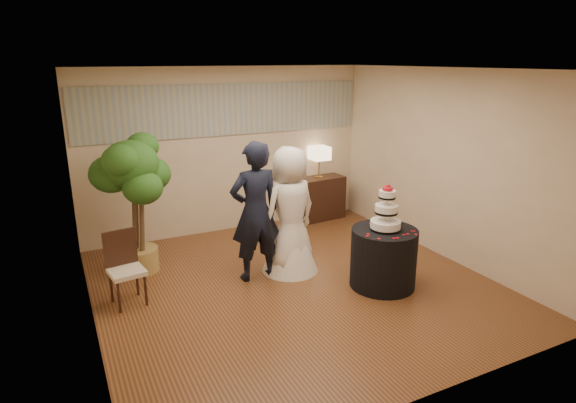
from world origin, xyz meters
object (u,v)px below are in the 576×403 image
bride (290,210)px  side_chair (126,270)px  groom (255,212)px  cake_table (383,258)px  table_lamp (319,162)px  console (319,198)px  wedding_cake (386,207)px  ficus_tree (134,204)px

bride → side_chair: bride is taller
groom → side_chair: 1.77m
cake_table → table_lamp: bearing=77.4°
console → side_chair: 4.16m
groom → wedding_cake: groom is taller
bride → cake_table: bride is taller
console → table_lamp: table_lamp is taller
wedding_cake → cake_table: bearing=0.0°
table_lamp → side_chair: (-3.74, -1.82, -0.63)m
groom → table_lamp: 2.75m
wedding_cake → side_chair: bearing=162.4°
cake_table → ficus_tree: 3.45m
table_lamp → wedding_cake: bearing=-102.6°
cake_table → wedding_cake: size_ratio=1.41×
groom → console: (2.04, 1.84, -0.56)m
groom → cake_table: size_ratio=2.22×
ficus_tree → side_chair: ficus_tree is taller
groom → side_chair: groom is taller
console → side_chair: bearing=-159.0°
bride → table_lamp: (1.51, 1.82, 0.19)m
cake_table → side_chair: bearing=162.4°
table_lamp → ficus_tree: bearing=-165.4°
groom → bride: groom is taller
bride → console: bride is taller
bride → ficus_tree: ficus_tree is taller
ficus_tree → wedding_cake: bearing=-34.2°
wedding_cake → table_lamp: bearing=77.4°
groom → bride: size_ratio=1.06×
groom → console: size_ratio=1.99×
groom → console: groom is taller
bride → table_lamp: 2.37m
groom → console: 2.80m
table_lamp → ficus_tree: 3.56m
bride → table_lamp: size_ratio=3.10×
cake_table → table_lamp: 2.96m
ficus_tree → console: bearing=14.6°
bride → cake_table: 1.41m
console → ficus_tree: 3.61m
console → cake_table: bearing=-107.6°
wedding_cake → ficus_tree: ficus_tree is taller
bride → cake_table: (0.88, -0.98, -0.50)m
table_lamp → console: bearing=0.0°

